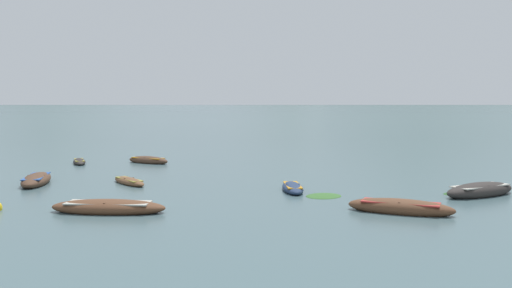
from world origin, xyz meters
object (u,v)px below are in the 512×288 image
Objects in this scene: rowboat_3 at (36,180)px; rowboat_0 at (480,190)px; rowboat_5 at (79,162)px; rowboat_7 at (293,188)px; rowboat_1 at (108,207)px; rowboat_6 at (148,160)px; rowboat_2 at (400,207)px; rowboat_4 at (129,181)px.

rowboat_0 is at bearing -10.29° from rowboat_3.
rowboat_7 is at bearing -40.29° from rowboat_5.
rowboat_1 is 1.47× the size of rowboat_7.
rowboat_0 reaches higher than rowboat_5.
rowboat_5 is at bearing -176.74° from rowboat_6.
rowboat_6 is (-13.06, 17.53, -0.02)m from rowboat_2.
rowboat_2 is (-4.86, -3.79, -0.02)m from rowboat_0.
rowboat_3 is (-17.25, 7.81, -0.00)m from rowboat_2.
rowboat_1 reaches higher than rowboat_4.
rowboat_3 is 4.95m from rowboat_4.
rowboat_0 reaches higher than rowboat_6.
rowboat_3 is (-22.10, 4.01, -0.02)m from rowboat_0.
rowboat_1 is 9.20m from rowboat_7.
rowboat_1 is 18.10m from rowboat_5.
rowboat_0 is 0.93× the size of rowboat_1.
rowboat_1 is 11.52m from rowboat_2.
rowboat_0 is at bearing -30.62° from rowboat_5.
rowboat_6 reaches higher than rowboat_5.
rowboat_7 is (9.29, -12.24, -0.04)m from rowboat_6.
rowboat_2 is at bearing -1.58° from rowboat_1.
rowboat_0 reaches higher than rowboat_4.
rowboat_0 is 8.76m from rowboat_7.
rowboat_0 reaches higher than rowboat_2.
rowboat_4 is (-12.29, 7.68, -0.08)m from rowboat_2.
rowboat_7 is at bearing 170.18° from rowboat_0.
rowboat_0 reaches higher than rowboat_3.
rowboat_1 is 1.52× the size of rowboat_4.
rowboat_7 is (8.52, -2.39, 0.01)m from rowboat_4.
rowboat_4 is (-0.78, 7.36, -0.06)m from rowboat_1.
rowboat_3 is at bearing 169.41° from rowboat_7.
rowboat_4 is 9.88m from rowboat_6.
rowboat_2 is 21.86m from rowboat_6.
rowboat_6 is (4.83, 0.28, 0.05)m from rowboat_5.
rowboat_4 is 11.09m from rowboat_5.
rowboat_2 is at bearing -53.31° from rowboat_6.
rowboat_7 is at bearing -10.59° from rowboat_3.
rowboat_6 is at bearing 95.13° from rowboat_1.
rowboat_1 is 9.43m from rowboat_3.
rowboat_0 is 1.39× the size of rowboat_5.
rowboat_3 reaches higher than rowboat_7.
rowboat_0 is 22.58m from rowboat_6.
rowboat_6 is at bearing 3.26° from rowboat_5.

